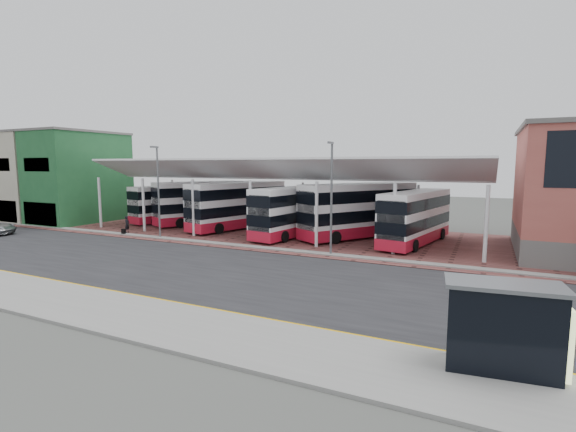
# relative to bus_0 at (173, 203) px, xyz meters

# --- Properties ---
(ground) EXTENTS (140.00, 140.00, 0.00)m
(ground) POSITION_rel_bus_0_xyz_m (20.41, -15.39, -2.10)
(ground) COLOR #424440
(road) EXTENTS (120.00, 14.00, 0.02)m
(road) POSITION_rel_bus_0_xyz_m (20.41, -16.39, -2.09)
(road) COLOR black
(road) RESTS_ON ground
(forecourt) EXTENTS (72.00, 16.00, 0.06)m
(forecourt) POSITION_rel_bus_0_xyz_m (22.41, -2.39, -2.07)
(forecourt) COLOR brown
(forecourt) RESTS_ON ground
(sidewalk) EXTENTS (120.00, 4.00, 0.14)m
(sidewalk) POSITION_rel_bus_0_xyz_m (20.41, -24.39, -2.03)
(sidewalk) COLOR slate
(sidewalk) RESTS_ON ground
(north_kerb) EXTENTS (120.00, 0.80, 0.14)m
(north_kerb) POSITION_rel_bus_0_xyz_m (20.41, -9.19, -2.03)
(north_kerb) COLOR slate
(north_kerb) RESTS_ON ground
(yellow_line_near) EXTENTS (120.00, 0.12, 0.01)m
(yellow_line_near) POSITION_rel_bus_0_xyz_m (20.41, -22.39, -2.07)
(yellow_line_near) COLOR #E3A801
(yellow_line_near) RESTS_ON road
(yellow_line_far) EXTENTS (120.00, 0.12, 0.01)m
(yellow_line_far) POSITION_rel_bus_0_xyz_m (20.41, -22.09, -2.07)
(yellow_line_far) COLOR #E3A801
(yellow_line_far) RESTS_ON road
(canopy) EXTENTS (37.00, 11.63, 7.07)m
(canopy) POSITION_rel_bus_0_xyz_m (14.41, -1.45, 3.70)
(canopy) COLOR white
(canopy) RESTS_ON ground
(shop_green) EXTENTS (6.40, 10.20, 10.22)m
(shop_green) POSITION_rel_bus_0_xyz_m (-9.59, -4.42, 3.02)
(shop_green) COLOR #246133
(shop_green) RESTS_ON ground
(shop_cream) EXTENTS (6.40, 10.20, 10.22)m
(shop_cream) POSITION_rel_bus_0_xyz_m (-16.09, -4.42, 3.02)
(shop_cream) COLOR #B7B199
(shop_cream) RESTS_ON ground
(shop_brick) EXTENTS (6.40, 10.20, 10.22)m
(shop_brick) POSITION_rel_bus_0_xyz_m (-22.59, -4.42, 3.02)
(shop_brick) COLOR brown
(shop_brick) RESTS_ON ground
(lamp_west) EXTENTS (0.16, 0.90, 8.07)m
(lamp_west) POSITION_rel_bus_0_xyz_m (6.41, -9.12, 2.26)
(lamp_west) COLOR slate
(lamp_west) RESTS_ON ground
(lamp_east) EXTENTS (0.16, 0.90, 8.07)m
(lamp_east) POSITION_rel_bus_0_xyz_m (22.41, -9.12, 2.26)
(lamp_east) COLOR slate
(lamp_east) RESTS_ON ground
(bus_0) EXTENTS (4.59, 10.20, 4.10)m
(bus_0) POSITION_rel_bus_0_xyz_m (0.00, 0.00, 0.00)
(bus_0) COLOR white
(bus_0) RESTS_ON forecourt
(bus_1) EXTENTS (7.36, 11.17, 4.62)m
(bus_1) POSITION_rel_bus_0_xyz_m (4.65, 0.00, 0.26)
(bus_1) COLOR white
(bus_1) RESTS_ON forecourt
(bus_2) EXTENTS (5.49, 11.64, 4.68)m
(bus_2) POSITION_rel_bus_0_xyz_m (9.66, -1.39, 0.29)
(bus_2) COLOR white
(bus_2) RESTS_ON forecourt
(bus_3) EXTENTS (4.16, 11.02, 4.44)m
(bus_3) POSITION_rel_bus_0_xyz_m (16.70, -2.80, 0.17)
(bus_3) COLOR white
(bus_3) RESTS_ON forecourt
(bus_4) EXTENTS (8.44, 11.27, 4.79)m
(bus_4) POSITION_rel_bus_0_xyz_m (22.20, -1.26, 0.34)
(bus_4) COLOR white
(bus_4) RESTS_ON forecourt
(bus_5) EXTENTS (4.33, 10.70, 4.30)m
(bus_5) POSITION_rel_bus_0_xyz_m (27.20, -2.12, 0.10)
(bus_5) COLOR white
(bus_5) RESTS_ON forecourt
(pedestrian) EXTENTS (0.49, 0.65, 1.59)m
(pedestrian) POSITION_rel_bus_0_xyz_m (1.56, -8.24, -1.24)
(pedestrian) COLOR black
(pedestrian) RESTS_ON forecourt
(suitcase) EXTENTS (0.32, 0.23, 0.55)m
(suitcase) POSITION_rel_bus_0_xyz_m (2.18, -9.29, -1.76)
(suitcase) COLOR black
(suitcase) RESTS_ON forecourt
(bus_shelter) EXTENTS (3.62, 1.99, 2.77)m
(bus_shelter) POSITION_rel_bus_0_xyz_m (33.35, -23.25, -0.23)
(bus_shelter) COLOR black
(bus_shelter) RESTS_ON sidewalk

